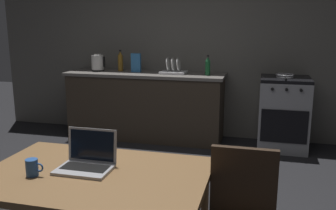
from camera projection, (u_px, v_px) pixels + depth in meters
back_wall at (213, 40)px, 5.04m from camera, size 6.40×0.10×2.68m
kitchen_counter at (146, 105)px, 5.10m from camera, size 2.16×0.64×0.91m
stove_oven at (283, 113)px, 4.66m from camera, size 0.60×0.62×0.91m
dining_table at (95, 184)px, 2.17m from camera, size 1.32×0.87×0.71m
laptop at (87, 161)px, 2.22m from camera, size 0.32×0.25×0.23m
electric_kettle at (98, 63)px, 5.15m from camera, size 0.20×0.18×0.24m
bottle at (208, 66)px, 4.72m from camera, size 0.06×0.06×0.26m
frying_pan at (285, 76)px, 4.53m from camera, size 0.23×0.40×0.05m
coffee_mug at (32, 168)px, 2.11m from camera, size 0.11×0.07×0.10m
cereal_box at (136, 63)px, 5.03m from camera, size 0.13×0.05×0.26m
dish_rack at (173, 70)px, 4.90m from camera, size 0.34×0.26×0.21m
bottle_b at (120, 61)px, 5.15m from camera, size 0.07×0.07×0.29m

